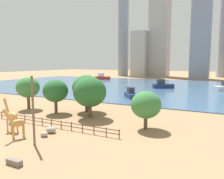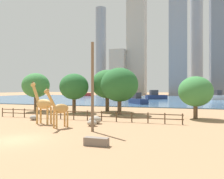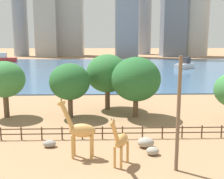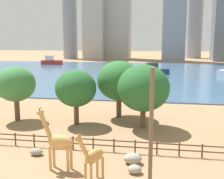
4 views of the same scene
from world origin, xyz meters
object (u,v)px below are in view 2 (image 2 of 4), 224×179
(boat_sailboat, at_px, (156,96))
(feeding_trough, at_px, (96,142))
(tree_left_large, at_px, (107,84))
(boat_ferry, at_px, (84,94))
(boulder_near_fence, at_px, (95,120))
(boulder_by_pole, at_px, (92,123))
(giraffe_tall, at_px, (59,109))
(boat_tug, at_px, (138,100))
(tree_left_small, at_px, (74,87))
(boat_barge, at_px, (216,96))
(tree_right_small, at_px, (195,91))
(giraffe_companion, at_px, (43,104))
(boulder_small, at_px, (34,118))
(utility_pole, at_px, (92,87))
(tree_right_tall, at_px, (36,85))
(tree_center_broad, at_px, (119,85))

(boat_sailboat, bearing_deg, feeding_trough, -118.36)
(tree_left_large, distance_m, boat_ferry, 90.28)
(boulder_near_fence, bearing_deg, boulder_by_pole, -79.21)
(giraffe_tall, height_order, boat_tug, giraffe_tall)
(giraffe_tall, bearing_deg, tree_left_small, -131.94)
(giraffe_tall, bearing_deg, boat_barge, -173.10)
(tree_right_small, bearing_deg, giraffe_companion, -149.90)
(giraffe_companion, relative_size, boat_barge, 0.63)
(boulder_small, relative_size, tree_right_small, 0.20)
(boulder_near_fence, bearing_deg, utility_pole, -70.98)
(utility_pole, bearing_deg, boulder_by_pole, 113.57)
(giraffe_companion, distance_m, tree_left_large, 16.80)
(tree_right_tall, bearing_deg, utility_pole, -40.56)
(tree_left_small, relative_size, boat_sailboat, 0.79)
(tree_right_tall, distance_m, boat_ferry, 88.71)
(giraffe_companion, height_order, utility_pole, utility_pole)
(giraffe_companion, distance_m, boulder_near_fence, 6.45)
(boat_sailboat, bearing_deg, tree_right_tall, -138.47)
(feeding_trough, xyz_separation_m, tree_left_large, (-7.18, 23.81, 4.75))
(utility_pole, bearing_deg, feeding_trough, -64.52)
(tree_right_small, bearing_deg, boat_ferry, 123.28)
(boulder_small, bearing_deg, boat_barge, 64.44)
(utility_pole, distance_m, boat_tug, 39.21)
(boat_barge, bearing_deg, boat_sailboat, -39.91)
(tree_right_tall, bearing_deg, boulder_near_fence, -33.12)
(tree_left_large, distance_m, boat_barge, 58.19)
(tree_right_tall, distance_m, boat_tug, 28.27)
(boat_ferry, bearing_deg, giraffe_companion, -75.31)
(boulder_by_pole, relative_size, boulder_small, 0.93)
(giraffe_tall, xyz_separation_m, feeding_trough, (6.46, -5.70, -1.74))
(tree_right_tall, distance_m, boat_sailboat, 55.54)
(boulder_near_fence, xyz_separation_m, tree_center_broad, (0.22, 10.19, 4.37))
(giraffe_tall, bearing_deg, utility_pole, 104.77)
(tree_right_tall, xyz_separation_m, tree_right_small, (27.86, -2.42, -1.03))
(boulder_by_pole, distance_m, tree_left_large, 17.13)
(giraffe_tall, height_order, tree_right_small, tree_right_small)
(boulder_by_pole, relative_size, tree_left_small, 0.16)
(boulder_small, bearing_deg, boulder_by_pole, -12.63)
(tree_center_broad, relative_size, boat_barge, 0.94)
(giraffe_tall, distance_m, utility_pole, 4.83)
(utility_pole, distance_m, boulder_small, 12.26)
(utility_pole, bearing_deg, giraffe_tall, 168.04)
(feeding_trough, bearing_deg, boat_sailboat, 92.69)
(boulder_near_fence, xyz_separation_m, boulder_by_pole, (0.33, -1.73, -0.12))
(tree_center_broad, xyz_separation_m, boat_barge, (22.46, 56.09, -3.40))
(feeding_trough, bearing_deg, utility_pole, 115.48)
(feeding_trough, relative_size, tree_left_large, 0.23)
(boat_ferry, bearing_deg, tree_right_tall, -78.44)
(giraffe_companion, xyz_separation_m, boulder_near_fence, (5.80, 2.07, -1.92))
(tree_center_broad, xyz_separation_m, tree_right_tall, (-16.35, 0.33, -0.02))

